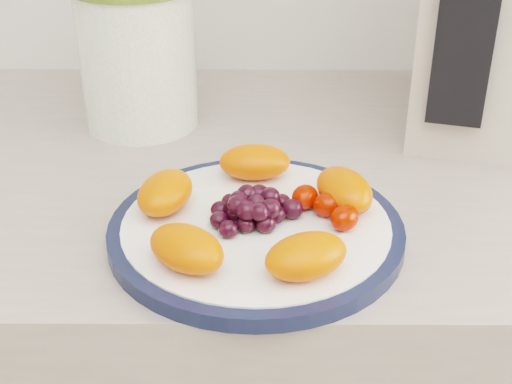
{
  "coord_description": "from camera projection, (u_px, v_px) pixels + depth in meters",
  "views": [
    {
      "loc": [
        -0.1,
        0.46,
        1.27
      ],
      "look_at": [
        -0.11,
        1.03,
        0.95
      ],
      "focal_mm": 50.0,
      "sensor_mm": 36.0,
      "label": 1
    }
  ],
  "objects": [
    {
      "name": "fruit_plate",
      "position": [
        259.0,
        207.0,
        0.66
      ],
      "size": [
        0.24,
        0.24,
        0.04
      ],
      "color": "#FF3F06",
      "rests_on": "plate_face"
    },
    {
      "name": "plate_rim",
      "position": [
        256.0,
        231.0,
        0.67
      ],
      "size": [
        0.28,
        0.28,
        0.01
      ],
      "primitive_type": "cylinder",
      "color": "#121A37",
      "rests_on": "counter"
    },
    {
      "name": "canister",
      "position": [
        138.0,
        59.0,
        0.87
      ],
      "size": [
        0.19,
        0.19,
        0.17
      ],
      "primitive_type": "cylinder",
      "rotation": [
        0.0,
        0.0,
        -0.42
      ],
      "color": "#446C17",
      "rests_on": "counter"
    },
    {
      "name": "appliance_panel",
      "position": [
        470.0,
        4.0,
        0.73
      ],
      "size": [
        0.06,
        0.04,
        0.26
      ],
      "primitive_type": "cube",
      "rotation": [
        0.0,
        0.0,
        -0.28
      ],
      "color": "black",
      "rests_on": "appliance_body"
    },
    {
      "name": "plate_face",
      "position": [
        256.0,
        230.0,
        0.67
      ],
      "size": [
        0.25,
        0.25,
        0.02
      ],
      "primitive_type": "cylinder",
      "color": "white",
      "rests_on": "counter"
    }
  ]
}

